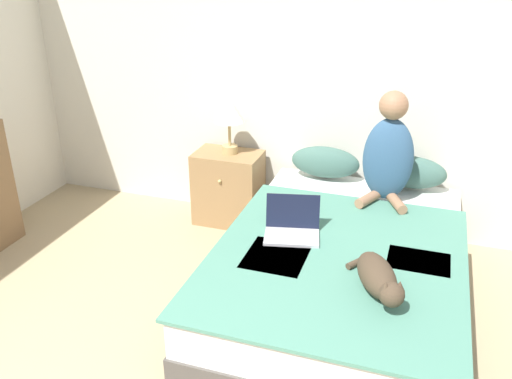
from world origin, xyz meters
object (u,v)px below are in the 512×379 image
pillow_near (325,162)px  table_lamp (229,113)px  laptop_open (292,228)px  nightstand (228,188)px  person_sitting (388,153)px  bed (341,274)px  pillow_far (410,172)px  cat_tabby (379,278)px

pillow_near → table_lamp: 0.85m
table_lamp → laptop_open: bearing=-50.6°
nightstand → table_lamp: bearing=36.9°
person_sitting → table_lamp: 1.29m
bed → pillow_far: 1.07m
cat_tabby → pillow_far: bearing=152.2°
pillow_near → pillow_far: 0.64m
bed → person_sitting: person_sitting is taller
cat_tabby → nightstand: bearing=-161.1°
cat_tabby → laptop_open: bearing=-153.9°
cat_tabby → table_lamp: table_lamp is taller
person_sitting → laptop_open: bearing=-123.8°
pillow_near → nightstand: bearing=-176.4°
person_sitting → table_lamp: person_sitting is taller
person_sitting → laptop_open: size_ratio=2.01×
cat_tabby → nightstand: (-1.38, 1.39, -0.28)m
pillow_far → laptop_open: size_ratio=1.37×
pillow_near → laptop_open: size_ratio=1.37×
pillow_far → table_lamp: 1.45m
nightstand → bed: bearing=-38.9°
laptop_open → person_sitting: bearing=43.3°
pillow_far → table_lamp: (-1.41, -0.04, 0.33)m
pillow_near → cat_tabby: size_ratio=0.91×
person_sitting → cat_tabby: (0.10, -1.19, -0.25)m
pillow_far → table_lamp: size_ratio=1.16×
cat_tabby → table_lamp: 1.99m
bed → cat_tabby: size_ratio=3.67×
nightstand → cat_tabby: bearing=-45.3°
pillow_far → person_sitting: bearing=-120.3°
pillow_near → nightstand: pillow_near is taller
pillow_far → pillow_near: bearing=180.0°
laptop_open → nightstand: 1.25m
pillow_far → nightstand: (-1.43, -0.05, -0.31)m
laptop_open → nightstand: bearing=117.4°
bed → pillow_near: (-0.32, 0.95, 0.37)m
cat_tabby → table_lamp: bearing=-161.7°
pillow_near → table_lamp: table_lamp is taller
bed → cat_tabby: cat_tabby is taller
pillow_far → nightstand: pillow_far is taller
bed → laptop_open: bearing=-173.4°
pillow_far → cat_tabby: (-0.05, -1.44, -0.03)m
bed → cat_tabby: 0.66m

